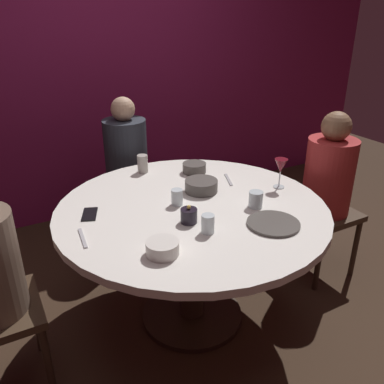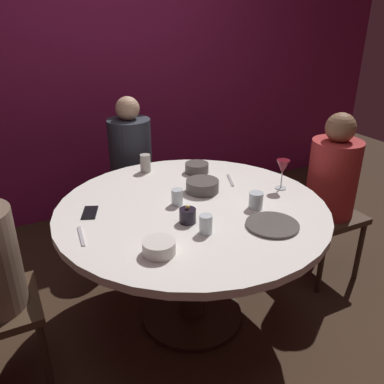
{
  "view_description": "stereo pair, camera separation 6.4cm",
  "coord_description": "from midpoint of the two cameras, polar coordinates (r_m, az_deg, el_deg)",
  "views": [
    {
      "loc": [
        -0.92,
        -1.67,
        1.7
      ],
      "look_at": [
        0.0,
        0.0,
        0.83
      ],
      "focal_mm": 37.37,
      "sensor_mm": 36.0,
      "label": 1
    },
    {
      "loc": [
        -0.86,
        -1.7,
        1.7
      ],
      "look_at": [
        0.0,
        0.0,
        0.83
      ],
      "focal_mm": 37.37,
      "sensor_mm": 36.0,
      "label": 2
    }
  ],
  "objects": [
    {
      "name": "cup_center_front",
      "position": [
        2.12,
        8.22,
        -1.06
      ],
      "size": [
        0.07,
        0.07,
        0.09
      ],
      "primitive_type": "cylinder",
      "color": "silver",
      "rests_on": "dining_table"
    },
    {
      "name": "cup_by_right_diner",
      "position": [
        2.57,
        -7.78,
        4.02
      ],
      "size": [
        0.07,
        0.07,
        0.11
      ],
      "primitive_type": "cylinder",
      "color": "#B2ADA3",
      "rests_on": "dining_table"
    },
    {
      "name": "cup_near_candle",
      "position": [
        2.12,
        -3.02,
        -0.75
      ],
      "size": [
        0.06,
        0.06,
        0.09
      ],
      "primitive_type": "cylinder",
      "color": "silver",
      "rests_on": "dining_table"
    },
    {
      "name": "back_wall",
      "position": [
        3.53,
        -14.69,
        17.33
      ],
      "size": [
        6.0,
        0.1,
        2.6
      ],
      "primitive_type": "cube",
      "color": "maroon",
      "rests_on": "ground"
    },
    {
      "name": "seated_diner_right",
      "position": [
        2.72,
        18.26,
        1.89
      ],
      "size": [
        0.4,
        0.4,
        1.14
      ],
      "rotation": [
        0.0,
        0.0,
        3.14
      ],
      "color": "#3F2D1E",
      "rests_on": "ground"
    },
    {
      "name": "wine_glass",
      "position": [
        2.35,
        11.77,
        3.53
      ],
      "size": [
        0.08,
        0.08,
        0.18
      ],
      "color": "silver",
      "rests_on": "dining_table"
    },
    {
      "name": "fork_near_plate",
      "position": [
        2.45,
        4.47,
        1.77
      ],
      "size": [
        0.08,
        0.17,
        0.01
      ],
      "primitive_type": "cube",
      "rotation": [
        0.0,
        0.0,
        -0.38
      ],
      "color": "#B7B7BC",
      "rests_on": "dining_table"
    },
    {
      "name": "cup_by_left_diner",
      "position": [
        1.86,
        1.29,
        -4.58
      ],
      "size": [
        0.06,
        0.06,
        0.09
      ],
      "primitive_type": "cylinder",
      "color": "silver",
      "rests_on": "dining_table"
    },
    {
      "name": "seated_diner_back",
      "position": [
        3.0,
        -9.97,
        4.95
      ],
      "size": [
        0.4,
        0.4,
        1.15
      ],
      "rotation": [
        0.0,
        0.0,
        4.71
      ],
      "color": "#3F2D1E",
      "rests_on": "ground"
    },
    {
      "name": "dining_table",
      "position": [
        2.19,
        -0.85,
        -5.23
      ],
      "size": [
        1.44,
        1.44,
        0.75
      ],
      "color": "white",
      "rests_on": "ground"
    },
    {
      "name": "candle_holder",
      "position": [
        1.95,
        -1.39,
        -3.39
      ],
      "size": [
        0.08,
        0.08,
        0.09
      ],
      "color": "black",
      "rests_on": "dining_table"
    },
    {
      "name": "dinner_plate",
      "position": [
        1.97,
        10.6,
        -4.45
      ],
      "size": [
        0.26,
        0.26,
        0.01
      ],
      "primitive_type": "cylinder",
      "color": "#4C4742",
      "rests_on": "dining_table"
    },
    {
      "name": "ground_plane",
      "position": [
        2.55,
        -0.76,
        -17.19
      ],
      "size": [
        8.0,
        8.0,
        0.0
      ],
      "primitive_type": "plane",
      "color": "#382619"
    },
    {
      "name": "knife_near_plate",
      "position": [
        1.91,
        -16.28,
        -6.33
      ],
      "size": [
        0.03,
        0.18,
        0.01
      ],
      "primitive_type": "cube",
      "rotation": [
        0.0,
        0.0,
        -0.1
      ],
      "color": "#B7B7BC",
      "rests_on": "dining_table"
    },
    {
      "name": "bowl_salad_center",
      "position": [
        2.55,
        -0.4,
        3.47
      ],
      "size": [
        0.15,
        0.15,
        0.06
      ],
      "primitive_type": "cylinder",
      "color": "#4C4742",
      "rests_on": "dining_table"
    },
    {
      "name": "bowl_small_white",
      "position": [
        2.28,
        0.52,
        0.88
      ],
      "size": [
        0.19,
        0.19,
        0.07
      ],
      "primitive_type": "cylinder",
      "color": "#4C4742",
      "rests_on": "dining_table"
    },
    {
      "name": "cell_phone",
      "position": [
        2.11,
        -15.25,
        -3.07
      ],
      "size": [
        0.12,
        0.16,
        0.01
      ],
      "primitive_type": "cube",
      "rotation": [
        0.0,
        0.0,
        5.9
      ],
      "color": "black",
      "rests_on": "dining_table"
    },
    {
      "name": "bowl_serving_large",
      "position": [
        1.72,
        -5.31,
        -7.97
      ],
      "size": [
        0.14,
        0.14,
        0.06
      ],
      "primitive_type": "cylinder",
      "color": "silver",
      "rests_on": "dining_table"
    }
  ]
}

